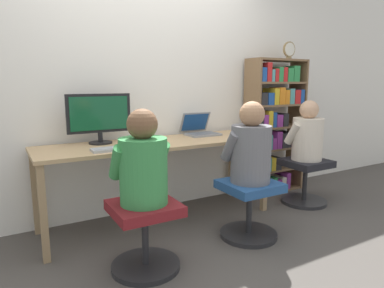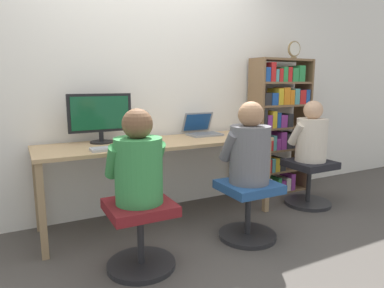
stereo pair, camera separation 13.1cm
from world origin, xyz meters
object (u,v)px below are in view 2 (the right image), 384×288
(office_chair_right, at_px, (248,206))
(person_near_shelf, at_px, (311,135))
(office_chair_left, at_px, (140,230))
(person_at_laptop, at_px, (250,148))
(person_at_monitor, at_px, (138,163))
(office_chair_side, at_px, (309,180))
(desk_clock, at_px, (294,49))
(laptop, at_px, (202,130))
(desktop_monitor, at_px, (100,117))
(keyboard, at_px, (115,148))
(bookshelf, at_px, (278,126))

(office_chair_right, xyz_separation_m, person_near_shelf, (1.04, 0.35, 0.47))
(office_chair_left, height_order, office_chair_right, same)
(office_chair_right, height_order, person_at_laptop, person_at_laptop)
(office_chair_left, distance_m, person_at_laptop, 1.06)
(office_chair_right, relative_size, person_at_monitor, 0.75)
(person_near_shelf, bearing_deg, office_chair_right, -161.48)
(office_chair_side, bearing_deg, desk_clock, 75.65)
(laptop, height_order, office_chair_side, laptop)
(laptop, height_order, office_chair_right, laptop)
(desktop_monitor, xyz_separation_m, laptop, (1.02, 0.00, -0.18))
(keyboard, height_order, office_chair_left, keyboard)
(person_at_monitor, relative_size, office_chair_side, 1.33)
(bookshelf, xyz_separation_m, person_near_shelf, (0.02, -0.48, -0.04))
(laptop, height_order, bookshelf, bookshelf)
(office_chair_right, bearing_deg, person_at_monitor, -177.88)
(person_near_shelf, bearing_deg, person_at_laptop, -161.71)
(laptop, bearing_deg, person_near_shelf, -25.85)
(person_near_shelf, bearing_deg, office_chair_left, -168.93)
(desktop_monitor, bearing_deg, office_chair_right, -40.24)
(office_chair_left, xyz_separation_m, person_at_monitor, (0.00, 0.00, 0.47))
(office_chair_left, bearing_deg, office_chair_right, 2.38)
(person_at_monitor, bearing_deg, bookshelf, 23.77)
(keyboard, height_order, person_near_shelf, person_near_shelf)
(desktop_monitor, xyz_separation_m, keyboard, (0.03, -0.36, -0.22))
(laptop, distance_m, office_chair_left, 1.42)
(desktop_monitor, distance_m, laptop, 1.04)
(office_chair_side, bearing_deg, person_at_laptop, -161.93)
(office_chair_left, height_order, person_at_monitor, person_at_monitor)
(person_at_monitor, height_order, person_at_laptop, person_at_laptop)
(laptop, height_order, keyboard, laptop)
(office_chair_left, xyz_separation_m, desk_clock, (2.10, 0.81, 1.37))
(office_chair_left, height_order, office_chair_side, same)
(keyboard, distance_m, office_chair_side, 2.07)
(person_at_laptop, distance_m, bookshelf, 1.31)
(office_chair_left, bearing_deg, person_at_laptop, 2.65)
(laptop, distance_m, person_at_laptop, 0.84)
(keyboard, relative_size, person_at_monitor, 0.61)
(laptop, height_order, office_chair_left, laptop)
(laptop, relative_size, person_near_shelf, 0.52)
(office_chair_right, height_order, bookshelf, bookshelf)
(office_chair_right, bearing_deg, desktop_monitor, 139.76)
(person_at_monitor, distance_m, bookshelf, 2.15)
(laptop, xyz_separation_m, bookshelf, (0.99, -0.01, -0.02))
(person_at_laptop, bearing_deg, desktop_monitor, 139.91)
(desk_clock, xyz_separation_m, office_chair_side, (-0.11, -0.43, -1.37))
(laptop, distance_m, desk_clock, 1.40)
(person_at_monitor, xyz_separation_m, bookshelf, (1.96, 0.86, 0.04))
(keyboard, relative_size, bookshelf, 0.25)
(keyboard, relative_size, office_chair_right, 0.81)
(office_chair_side, relative_size, person_near_shelf, 0.77)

